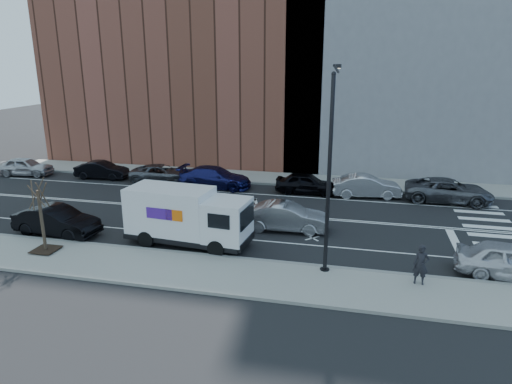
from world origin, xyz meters
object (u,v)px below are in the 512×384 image
at_px(driving_sedan, 286,217).
at_px(pedestrian, 421,265).
at_px(far_parked_a, 25,166).
at_px(far_parked_b, 102,170).
at_px(fedex_van, 187,216).

relative_size(driving_sedan, pedestrian, 2.74).
bearing_deg(far_parked_a, pedestrian, -120.48).
distance_m(far_parked_b, driving_sedan, 18.61).
height_order(fedex_van, far_parked_a, fedex_van).
distance_m(fedex_van, far_parked_a, 21.78).
xyz_separation_m(fedex_van, far_parked_b, (-11.92, 11.46, -0.88)).
height_order(fedex_van, pedestrian, fedex_van).
xyz_separation_m(fedex_van, driving_sedan, (4.77, 3.22, -0.79)).
height_order(far_parked_b, pedestrian, pedestrian).
xyz_separation_m(fedex_van, far_parked_a, (-18.80, 10.97, -0.82)).
bearing_deg(far_parked_b, far_parked_a, 90.83).
bearing_deg(far_parked_a, driving_sedan, -115.18).
xyz_separation_m(far_parked_b, pedestrian, (23.43, -13.68, 0.33)).
height_order(far_parked_b, driving_sedan, driving_sedan).
xyz_separation_m(driving_sedan, pedestrian, (6.74, -5.44, 0.24)).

